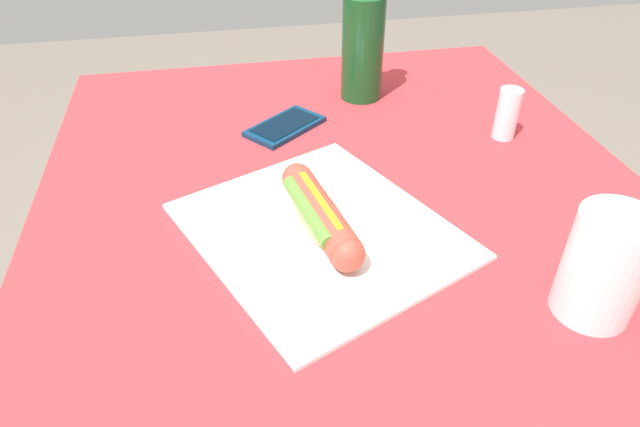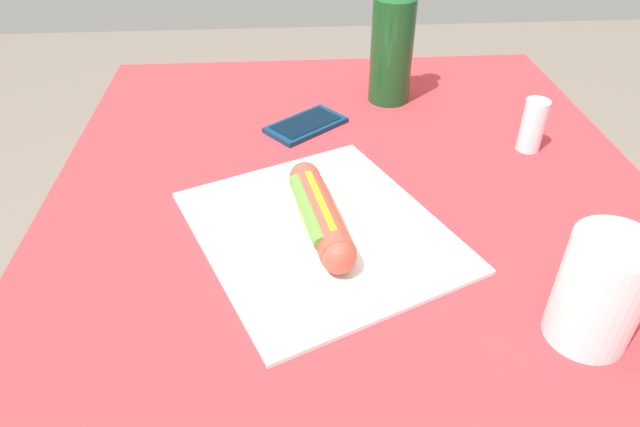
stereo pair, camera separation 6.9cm
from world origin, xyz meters
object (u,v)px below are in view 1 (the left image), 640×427
Objects in this scene: soda_bottle at (363,38)px; drinking_cup at (605,266)px; hot_dog at (319,214)px; cell_phone at (285,126)px; salt_shaker at (507,114)px.

soda_bottle is 2.05× the size of drinking_cup.
hot_dog reaches higher than cell_phone.
drinking_cup is at bearing -169.11° from soda_bottle.
soda_bottle is at bearing 44.45° from salt_shaker.
hot_dog is 1.41× the size of cell_phone.
cell_phone is at bearing 122.25° from soda_bottle.
drinking_cup reaches higher than salt_shaker.
drinking_cup reaches higher than cell_phone.
hot_dog is 2.51× the size of salt_shaker.
hot_dog is at bearing 118.81° from salt_shaker.
soda_bottle reaches higher than salt_shaker.
salt_shaker is (-0.09, -0.34, 0.04)m from cell_phone.
hot_dog is 0.28m from cell_phone.
salt_shaker is (0.37, -0.08, -0.02)m from drinking_cup.
soda_bottle is 0.58m from drinking_cup.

